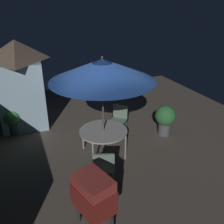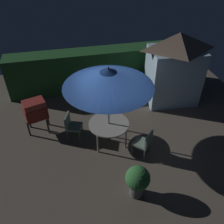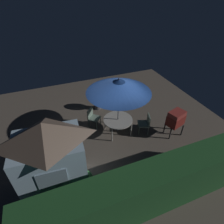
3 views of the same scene
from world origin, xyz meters
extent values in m
plane|color=brown|center=(0.00, 0.00, 0.00)|extent=(11.00, 11.00, 0.00)
cube|color=#9EBCD1|center=(2.57, 1.88, 1.07)|extent=(1.97, 1.51, 2.14)
pyramid|color=brown|center=(2.57, 1.88, 2.44)|extent=(2.08, 1.60, 0.60)
cube|color=gray|center=(2.63, 2.57, 0.83)|extent=(0.78, 0.09, 1.67)
cylinder|color=#B2ADA3|center=(-0.29, 0.11, 0.70)|extent=(1.26, 1.26, 0.04)
cylinder|color=gray|center=(-0.74, -0.33, 0.34)|extent=(0.05, 0.05, 0.68)
cylinder|color=gray|center=(0.15, -0.33, 0.34)|extent=(0.05, 0.05, 0.68)
cylinder|color=gray|center=(-0.74, 0.55, 0.34)|extent=(0.05, 0.05, 0.68)
cylinder|color=gray|center=(0.15, 0.55, 0.34)|extent=(0.05, 0.05, 0.68)
cylinder|color=#4C4C51|center=(-0.29, 0.11, 1.30)|extent=(0.04, 0.04, 2.60)
cone|color=navy|center=(-0.29, 0.11, 2.34)|extent=(2.55, 2.55, 0.53)
sphere|color=#4C4C51|center=(-0.29, 0.11, 2.63)|extent=(0.06, 0.06, 0.06)
cube|color=maroon|center=(-2.52, 1.12, 0.78)|extent=(0.82, 0.68, 0.45)
cube|color=maroon|center=(-2.52, 1.12, 1.10)|extent=(0.77, 0.65, 0.20)
cylinder|color=#262628|center=(-2.21, 0.91, 0.28)|extent=(0.06, 0.06, 0.55)
cylinder|color=#262628|center=(-2.21, 1.33, 0.28)|extent=(0.06, 0.06, 0.55)
cube|color=slate|center=(0.54, -0.68, 0.45)|extent=(0.65, 0.65, 0.06)
cube|color=slate|center=(0.69, -0.82, 0.68)|extent=(0.35, 0.37, 0.45)
cylinder|color=#516155|center=(0.55, -0.96, 0.23)|extent=(0.04, 0.04, 0.45)
cylinder|color=#516155|center=(0.82, -0.67, 0.23)|extent=(0.04, 0.04, 0.45)
cylinder|color=#516155|center=(0.25, -0.68, 0.23)|extent=(0.04, 0.04, 0.45)
cylinder|color=#516155|center=(0.53, -0.39, 0.23)|extent=(0.04, 0.04, 0.45)
cube|color=slate|center=(-1.35, 0.50, 0.45)|extent=(0.59, 0.59, 0.06)
cube|color=slate|center=(-1.55, 0.57, 0.68)|extent=(0.21, 0.45, 0.45)
cylinder|color=#516155|center=(-1.47, 0.76, 0.23)|extent=(0.04, 0.04, 0.45)
cylinder|color=#516155|center=(-1.61, 0.38, 0.23)|extent=(0.04, 0.04, 0.45)
cylinder|color=#516155|center=(-1.09, 0.62, 0.23)|extent=(0.04, 0.04, 0.45)
cylinder|color=#516155|center=(-1.23, 0.24, 0.23)|extent=(0.04, 0.04, 0.45)
cylinder|color=#4C4C51|center=(1.75, 2.31, 0.18)|extent=(0.29, 0.29, 0.37)
sphere|color=#3D8442|center=(1.75, 2.31, 0.58)|extent=(0.50, 0.50, 0.50)
cylinder|color=#4C4C51|center=(-0.02, -2.00, 0.19)|extent=(0.36, 0.36, 0.38)
sphere|color=#2D6B33|center=(-0.02, -2.00, 0.64)|extent=(0.63, 0.63, 0.63)
camera|label=1|loc=(-5.52, 2.02, 3.83)|focal=38.96mm
camera|label=2|loc=(-1.44, -5.44, 5.56)|focal=38.49mm
camera|label=3|loc=(2.22, 5.81, 5.63)|focal=29.52mm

